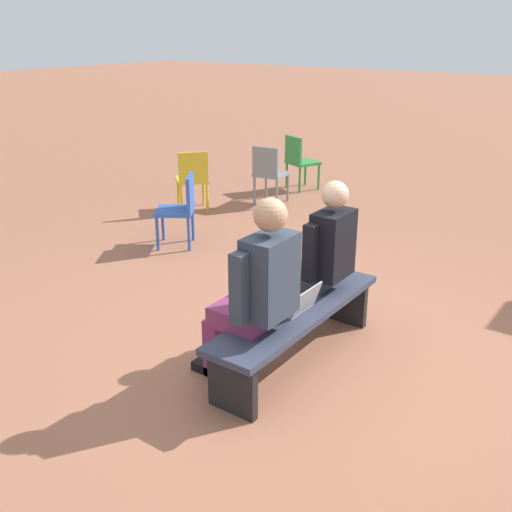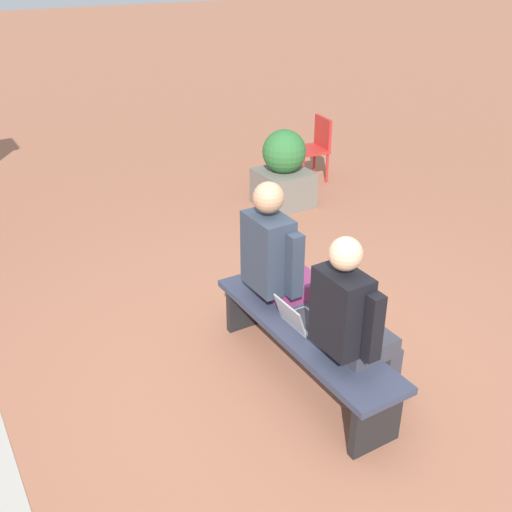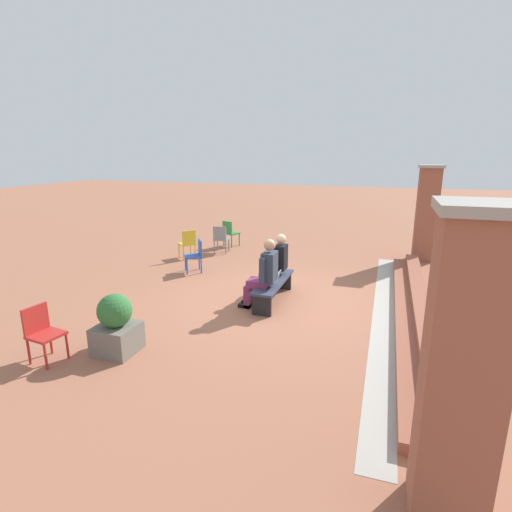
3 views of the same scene
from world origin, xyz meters
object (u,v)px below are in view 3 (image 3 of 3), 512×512
Objects in this scene: bench at (273,285)px; plastic_chair_near_bench_right at (221,238)px; plastic_chair_by_pillar at (196,254)px; planter at (116,326)px; person_student at (276,262)px; plastic_chair_mid_courtyard at (188,242)px; person_adult at (264,272)px; laptop at (273,279)px; plastic_chair_far_left at (230,232)px; plastic_chair_far_right at (42,330)px.

bench is 2.14× the size of plastic_chair_near_bench_right.
planter is at bearing 10.35° from plastic_chair_by_pillar.
person_student reaches higher than plastic_chair_mid_courtyard.
plastic_chair_near_bench_right is (-0.90, 0.65, 0.00)m from plastic_chair_mid_courtyard.
plastic_chair_by_pillar is at bearing 5.01° from plastic_chair_near_bench_right.
plastic_chair_mid_courtyard is at bearing -132.83° from person_adult.
person_adult is 0.47m from laptop.
plastic_chair_far_left is 2.98m from plastic_chair_by_pillar.
person_adult reaches higher than plastic_chair_far_right.
plastic_chair_near_bench_right is at bearing 4.77° from plastic_chair_far_left.
plastic_chair_far_left reaches higher than laptop.
plastic_chair_far_left and plastic_chair_by_pillar have the same top height.
planter is (2.81, -1.70, -0.06)m from laptop.
planter reaches higher than bench.
laptop reaches higher than bench.
plastic_chair_far_left is at bearing -151.20° from person_adult.
person_adult is 1.67× the size of plastic_chair_near_bench_right.
person_student is 1.60× the size of plastic_chair_mid_courtyard.
plastic_chair_by_pillar is at bearing 36.10° from plastic_chair_mid_courtyard.
person_student is 3.67m from planter.
person_student is 4.19× the size of laptop.
plastic_chair_mid_courtyard and plastic_chair_near_bench_right have the same top height.
plastic_chair_near_bench_right is at bearing -142.79° from laptop.
bench is at bearing -162.91° from laptop.
bench is 2.85m from plastic_chair_by_pillar.
plastic_chair_mid_courtyard is at bearing -127.83° from bench.
plastic_chair_far_right and plastic_chair_mid_courtyard have the same top height.
person_adult reaches higher than plastic_chair_by_pillar.
plastic_chair_far_left is (-7.80, -0.18, 0.00)m from plastic_chair_far_right.
laptop is 4.39m from plastic_chair_near_bench_right.
planter is at bearing 16.58° from plastic_chair_mid_courtyard.
plastic_chair_far_right is at bearing -37.25° from laptop.
bench is at bearing 31.79° from plastic_chair_far_left.
plastic_chair_mid_courtyard is at bearing -35.94° from plastic_chair_near_bench_right.
person_adult is 4.67m from plastic_chair_near_bench_right.
bench is 2.14× the size of plastic_chair_far_left.
person_adult is (0.86, -0.00, 0.03)m from person_student.
plastic_chair_mid_courtyard is at bearing -143.90° from plastic_chair_by_pillar.
plastic_chair_far_right is 1.00× the size of plastic_chair_near_bench_right.
person_adult is (0.43, -0.07, 0.39)m from bench.
plastic_chair_by_pillar is (-4.82, 0.08, 0.00)m from plastic_chair_far_right.
planter is (7.24, 1.04, -0.04)m from plastic_chair_far_left.
person_student is at bearing 56.61° from plastic_chair_mid_courtyard.
plastic_chair_near_bench_right is at bearing -174.99° from plastic_chair_by_pillar.
person_student reaches higher than bench.
plastic_chair_mid_courtyard is 1.41m from plastic_chair_by_pillar.
planter is (-0.55, 0.86, -0.04)m from plastic_chair_far_right.
person_student is 1.60× the size of plastic_chair_by_pillar.
plastic_chair_far_right reaches higher than laptop.
person_adult is 2.92m from planter.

